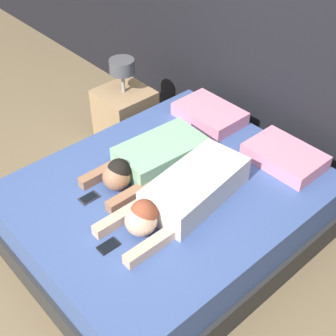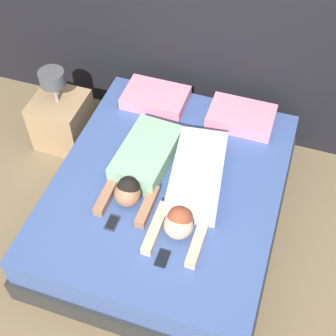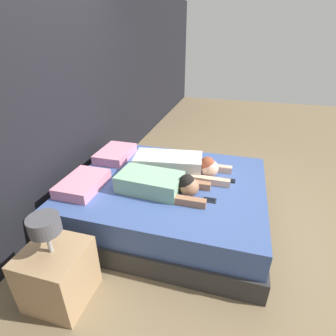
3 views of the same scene
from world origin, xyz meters
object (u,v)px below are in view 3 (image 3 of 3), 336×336
(pillow_head_right, at_px, (115,154))
(person_left, at_px, (160,183))
(pillow_head_left, at_px, (83,183))
(cell_phone_right, at_px, (229,180))
(cell_phone_left, at_px, (210,200))
(nightstand, at_px, (57,272))
(person_right, at_px, (178,165))
(bed, at_px, (168,200))

(pillow_head_right, bearing_deg, person_left, -127.34)
(pillow_head_right, bearing_deg, pillow_head_left, 180.00)
(pillow_head_right, bearing_deg, cell_phone_right, -98.17)
(pillow_head_left, xyz_separation_m, cell_phone_left, (0.12, -1.25, -0.05))
(cell_phone_right, height_order, nightstand, nightstand)
(person_left, xyz_separation_m, person_right, (0.41, -0.08, 0.01))
(pillow_head_left, relative_size, cell_phone_left, 4.20)
(pillow_head_left, bearing_deg, person_right, -55.52)
(bed, height_order, person_right, person_right)
(bed, distance_m, cell_phone_left, 0.59)
(person_left, xyz_separation_m, nightstand, (-0.97, 0.52, -0.30))
(person_right, bearing_deg, person_left, 169.41)
(bed, xyz_separation_m, pillow_head_left, (-0.37, 0.78, 0.30))
(pillow_head_right, distance_m, cell_phone_left, 1.39)
(bed, distance_m, person_right, 0.40)
(nightstand, bearing_deg, person_right, -23.29)
(pillow_head_left, bearing_deg, cell_phone_left, -84.45)
(person_left, height_order, nightstand, nightstand)
(pillow_head_right, bearing_deg, bed, -115.36)
(nightstand, bearing_deg, person_left, -28.13)
(cell_phone_right, bearing_deg, bed, 105.18)
(pillow_head_right, height_order, nightstand, nightstand)
(pillow_head_right, bearing_deg, person_right, -101.04)
(person_left, bearing_deg, pillow_head_right, 52.66)
(pillow_head_right, bearing_deg, nightstand, -171.22)
(bed, bearing_deg, cell_phone_right, -74.82)
(cell_phone_left, height_order, cell_phone_right, same)
(pillow_head_left, height_order, nightstand, nightstand)
(pillow_head_left, distance_m, pillow_head_right, 0.74)
(bed, height_order, pillow_head_right, pillow_head_right)
(person_right, bearing_deg, pillow_head_left, 124.48)
(bed, bearing_deg, cell_phone_left, -117.76)
(pillow_head_left, relative_size, nightstand, 0.67)
(cell_phone_left, height_order, nightstand, nightstand)
(person_left, height_order, cell_phone_right, person_left)
(person_left, distance_m, person_right, 0.42)
(pillow_head_left, xyz_separation_m, person_left, (0.16, -0.76, 0.03))
(pillow_head_left, xyz_separation_m, pillow_head_right, (0.74, 0.00, 0.00))
(bed, distance_m, cell_phone_right, 0.69)
(person_right, height_order, nightstand, nightstand)
(pillow_head_left, height_order, cell_phone_left, pillow_head_left)
(pillow_head_right, distance_m, cell_phone_right, 1.41)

